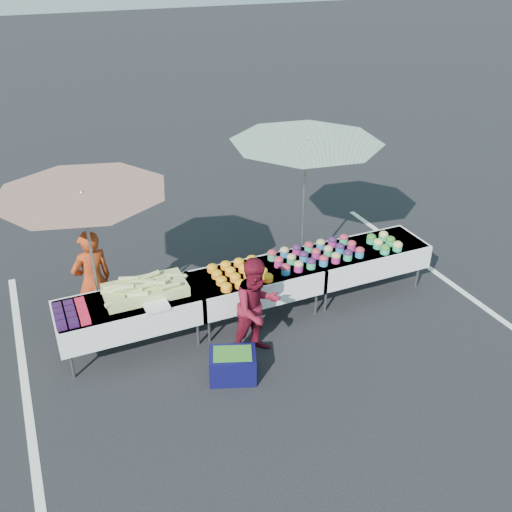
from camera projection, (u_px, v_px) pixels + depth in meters
name	position (u px, v px, depth m)	size (l,w,h in m)	color
ground	(256.00, 316.00, 8.30)	(80.00, 80.00, 0.00)	black
stripe_left	(24.00, 375.00, 7.17)	(0.10, 5.00, 0.00)	silver
stripe_right	(433.00, 270.00, 9.42)	(0.10, 5.00, 0.00)	silver
table_left	(129.00, 311.00, 7.38)	(1.86, 0.81, 0.75)	white
table_center	(256.00, 282.00, 8.01)	(1.86, 0.81, 0.75)	white
table_right	(364.00, 256.00, 8.65)	(1.86, 0.81, 0.75)	white
berry_punnets	(71.00, 314.00, 6.98)	(0.40, 0.54, 0.08)	black
corn_pile	(144.00, 289.00, 7.37)	(1.16, 0.57, 0.26)	#9DC866
plastic_bags	(156.00, 306.00, 7.15)	(0.30, 0.25, 0.05)	white
carrot_bowls	(240.00, 273.00, 7.81)	(0.75, 0.69, 0.11)	orange
potato_cups	(316.00, 253.00, 8.23)	(1.34, 0.58, 0.16)	#246BA8
bean_baskets	(384.00, 242.00, 8.54)	(0.36, 0.50, 0.15)	#2AA96F
vendor	(93.00, 281.00, 7.70)	(0.55, 0.36, 1.51)	#A13412
customer	(257.00, 308.00, 7.24)	(0.68, 0.53, 1.40)	maroon
umbrella_left	(84.00, 206.00, 6.91)	(2.39, 2.39, 2.17)	black
umbrella_right	(306.00, 154.00, 8.24)	(2.72, 2.72, 2.29)	black
storage_bin	(233.00, 365.00, 7.06)	(0.68, 0.59, 0.38)	#0B0B39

